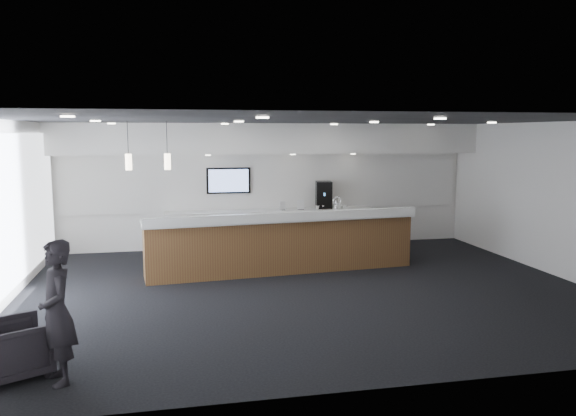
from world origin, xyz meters
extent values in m
plane|color=black|center=(0.00, 0.00, 0.00)|extent=(10.00, 10.00, 0.00)
cube|color=black|center=(0.00, 0.00, 3.00)|extent=(10.00, 8.00, 0.02)
cube|color=white|center=(0.00, 4.00, 1.50)|extent=(10.00, 0.02, 3.00)
cube|color=white|center=(-5.00, 0.00, 1.50)|extent=(0.02, 8.00, 3.00)
cube|color=white|center=(5.00, 0.00, 1.50)|extent=(0.02, 8.00, 3.00)
cube|color=silver|center=(0.00, 3.55, 2.65)|extent=(10.00, 0.90, 0.70)
cube|color=silver|center=(0.00, 3.97, 1.60)|extent=(9.80, 0.06, 1.40)
cube|color=silver|center=(-4.96, 0.00, 1.50)|extent=(0.04, 7.36, 2.55)
cube|color=#9C9EA4|center=(0.00, 3.64, 0.45)|extent=(5.00, 0.60, 0.90)
cube|color=white|center=(0.00, 3.64, 0.93)|extent=(5.06, 0.66, 0.05)
cylinder|color=silver|center=(-2.00, 3.32, 0.50)|extent=(0.60, 0.02, 0.02)
cylinder|color=silver|center=(-1.00, 3.32, 0.50)|extent=(0.60, 0.02, 0.02)
cylinder|color=silver|center=(0.00, 3.32, 0.50)|extent=(0.60, 0.02, 0.02)
cylinder|color=silver|center=(1.00, 3.32, 0.50)|extent=(0.60, 0.02, 0.02)
cylinder|color=silver|center=(2.00, 3.32, 0.50)|extent=(0.60, 0.02, 0.02)
cube|color=black|center=(-1.00, 3.91, 1.65)|extent=(1.05, 0.07, 0.62)
cube|color=blue|center=(-1.00, 3.87, 1.65)|extent=(0.95, 0.01, 0.54)
cylinder|color=#FFE9C6|center=(-2.40, 0.80, 2.25)|extent=(0.12, 0.12, 0.30)
cylinder|color=#FFE9C6|center=(-3.10, 0.80, 2.25)|extent=(0.12, 0.12, 0.30)
cube|color=brown|center=(-0.19, 1.42, 0.53)|extent=(5.45, 1.26, 1.05)
cube|color=white|center=(-0.19, 1.42, 1.08)|extent=(5.54, 1.34, 0.06)
cube|color=white|center=(-0.15, 1.00, 1.17)|extent=(5.47, 0.63, 0.18)
cylinder|color=silver|center=(1.01, 1.63, 1.25)|extent=(0.04, 0.04, 0.28)
torus|color=silver|center=(1.01, 1.57, 1.39)|extent=(0.19, 0.05, 0.19)
cube|color=black|center=(1.30, 3.68, 1.28)|extent=(0.44, 0.48, 0.66)
cube|color=silver|center=(1.30, 3.44, 0.96)|extent=(0.24, 0.12, 0.02)
cube|color=white|center=(0.25, 3.53, 1.06)|extent=(0.15, 0.07, 0.21)
cube|color=white|center=(0.69, 3.53, 1.07)|extent=(0.18, 0.04, 0.24)
imported|color=black|center=(-4.14, -2.85, 0.33)|extent=(0.98, 0.97, 0.67)
imported|color=black|center=(-3.61, -3.10, 0.81)|extent=(0.58, 0.69, 1.62)
imported|color=white|center=(1.80, 3.51, 1.00)|extent=(0.10, 0.10, 0.09)
imported|color=white|center=(1.66, 3.51, 1.00)|extent=(0.14, 0.14, 0.09)
imported|color=white|center=(1.52, 3.51, 1.00)|extent=(0.12, 0.12, 0.09)
imported|color=white|center=(1.38, 3.51, 1.00)|extent=(0.13, 0.13, 0.09)
imported|color=white|center=(1.24, 3.51, 1.00)|extent=(0.14, 0.14, 0.09)
imported|color=white|center=(1.10, 3.51, 1.00)|extent=(0.11, 0.11, 0.09)
camera|label=1|loc=(-2.33, -9.50, 2.78)|focal=35.00mm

